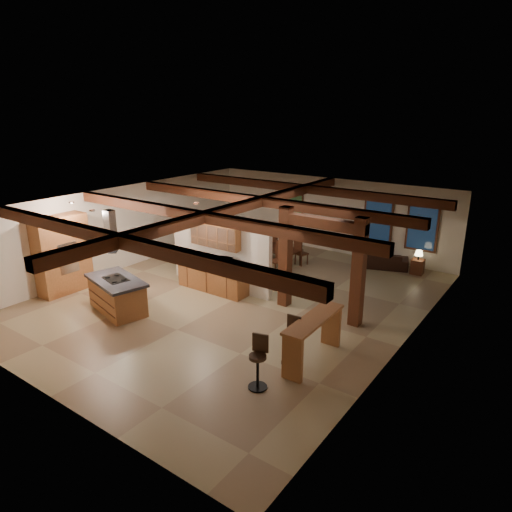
# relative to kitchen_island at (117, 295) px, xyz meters

# --- Properties ---
(ground) EXTENTS (12.00, 12.00, 0.00)m
(ground) POSITION_rel_kitchen_island_xyz_m (2.17, 2.60, -0.49)
(ground) COLOR tan
(ground) RESTS_ON ground
(room_walls) EXTENTS (12.00, 12.00, 12.00)m
(room_walls) POSITION_rel_kitchen_island_xyz_m (2.17, 2.60, 1.29)
(room_walls) COLOR silver
(room_walls) RESTS_ON ground
(ceiling_beams) EXTENTS (10.00, 12.00, 0.28)m
(ceiling_beams) POSITION_rel_kitchen_island_xyz_m (2.17, 2.60, 2.27)
(ceiling_beams) COLOR #3E250F
(ceiling_beams) RESTS_ON room_walls
(timber_posts) EXTENTS (2.50, 0.30, 2.90)m
(timber_posts) POSITION_rel_kitchen_island_xyz_m (4.67, 3.10, 1.27)
(timber_posts) COLOR #3E250F
(timber_posts) RESTS_ON ground
(partition_wall) EXTENTS (3.80, 0.18, 2.20)m
(partition_wall) POSITION_rel_kitchen_island_xyz_m (1.17, 3.10, 0.61)
(partition_wall) COLOR silver
(partition_wall) RESTS_ON ground
(pantry_cabinet) EXTENTS (0.67, 1.60, 2.40)m
(pantry_cabinet) POSITION_rel_kitchen_island_xyz_m (-2.49, 0.00, 0.71)
(pantry_cabinet) COLOR #A86136
(pantry_cabinet) RESTS_ON ground
(back_counter) EXTENTS (2.50, 0.66, 0.94)m
(back_counter) POSITION_rel_kitchen_island_xyz_m (1.17, 2.71, -0.02)
(back_counter) COLOR #A86136
(back_counter) RESTS_ON ground
(upper_display_cabinet) EXTENTS (1.80, 0.36, 0.95)m
(upper_display_cabinet) POSITION_rel_kitchen_island_xyz_m (1.17, 2.91, 1.36)
(upper_display_cabinet) COLOR #A86136
(upper_display_cabinet) RESTS_ON partition_wall
(range_hood) EXTENTS (1.10, 1.10, 1.40)m
(range_hood) POSITION_rel_kitchen_island_xyz_m (0.00, 0.00, 1.29)
(range_hood) COLOR silver
(range_hood) RESTS_ON room_walls
(back_windows) EXTENTS (2.70, 0.07, 1.70)m
(back_windows) POSITION_rel_kitchen_island_xyz_m (4.97, 8.54, 1.01)
(back_windows) COLOR #3E250F
(back_windows) RESTS_ON room_walls
(framed_art) EXTENTS (0.65, 0.05, 0.85)m
(framed_art) POSITION_rel_kitchen_island_xyz_m (0.67, 8.54, 1.21)
(framed_art) COLOR #3E250F
(framed_art) RESTS_ON room_walls
(recessed_cans) EXTENTS (3.16, 2.46, 0.03)m
(recessed_cans) POSITION_rel_kitchen_island_xyz_m (-0.36, 0.67, 2.38)
(recessed_cans) COLOR silver
(recessed_cans) RESTS_ON room_walls
(kitchen_island) EXTENTS (2.16, 1.49, 0.98)m
(kitchen_island) POSITION_rel_kitchen_island_xyz_m (0.00, 0.00, 0.00)
(kitchen_island) COLOR #A86136
(kitchen_island) RESTS_ON ground
(dining_table) EXTENTS (1.81, 1.15, 0.60)m
(dining_table) POSITION_rel_kitchen_island_xyz_m (1.40, 6.00, -0.19)
(dining_table) COLOR #37190D
(dining_table) RESTS_ON ground
(sofa) EXTENTS (2.07, 1.35, 0.56)m
(sofa) POSITION_rel_kitchen_island_xyz_m (4.63, 7.85, -0.21)
(sofa) COLOR black
(sofa) RESTS_ON ground
(microwave) EXTENTS (0.48, 0.38, 0.24)m
(microwave) POSITION_rel_kitchen_island_xyz_m (1.69, 2.71, 0.57)
(microwave) COLOR #B8B8BD
(microwave) RESTS_ON back_counter
(bar_counter) EXTENTS (0.54, 2.05, 1.07)m
(bar_counter) POSITION_rel_kitchen_island_xyz_m (5.76, 0.82, 0.23)
(bar_counter) COLOR #A86136
(bar_counter) RESTS_ON ground
(side_table) EXTENTS (0.44, 0.44, 0.51)m
(side_table) POSITION_rel_kitchen_island_xyz_m (5.93, 7.94, -0.24)
(side_table) COLOR #3E250F
(side_table) RESTS_ON ground
(table_lamp) EXTENTS (0.28, 0.28, 0.33)m
(table_lamp) POSITION_rel_kitchen_island_xyz_m (5.93, 7.94, 0.25)
(table_lamp) COLOR black
(table_lamp) RESTS_ON side_table
(bar_stool_a) EXTENTS (0.41, 0.43, 1.14)m
(bar_stool_a) POSITION_rel_kitchen_island_xyz_m (5.34, -0.71, 0.09)
(bar_stool_a) COLOR black
(bar_stool_a) RESTS_ON ground
(bar_stool_b) EXTENTS (0.39, 0.39, 1.11)m
(bar_stool_b) POSITION_rel_kitchen_island_xyz_m (5.39, 0.47, 0.07)
(bar_stool_b) COLOR black
(bar_stool_b) RESTS_ON ground
(dining_chairs) EXTENTS (2.03, 2.03, 1.10)m
(dining_chairs) POSITION_rel_kitchen_island_xyz_m (1.40, 6.00, 0.07)
(dining_chairs) COLOR #3E250F
(dining_chairs) RESTS_ON ground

